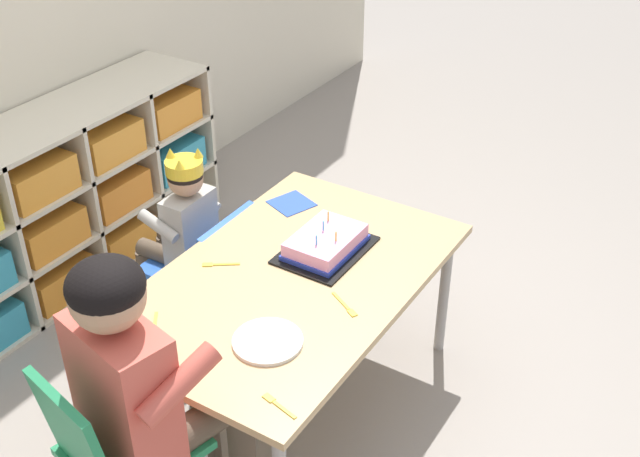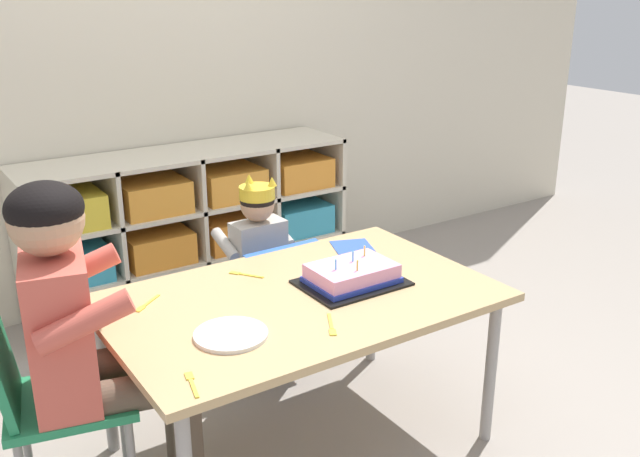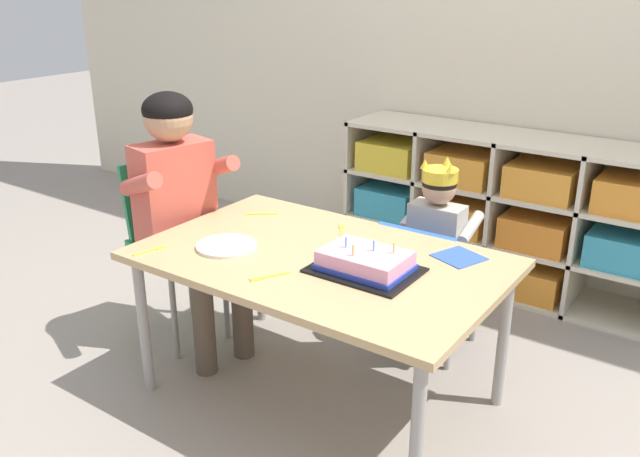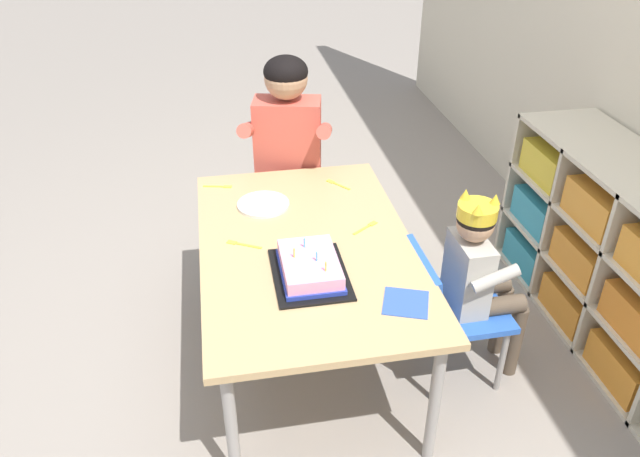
# 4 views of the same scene
# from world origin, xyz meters

# --- Properties ---
(ground) EXTENTS (16.00, 16.00, 0.00)m
(ground) POSITION_xyz_m (0.00, 0.00, 0.00)
(ground) COLOR gray
(storage_cubby_shelf) EXTENTS (1.56, 0.39, 0.76)m
(storage_cubby_shelf) POSITION_xyz_m (0.14, 1.28, 0.37)
(storage_cubby_shelf) COLOR beige
(storage_cubby_shelf) RESTS_ON ground
(activity_table) EXTENTS (1.22, 0.78, 0.56)m
(activity_table) POSITION_xyz_m (0.00, 0.00, 0.52)
(activity_table) COLOR tan
(activity_table) RESTS_ON ground
(classroom_chair_blue) EXTENTS (0.35, 0.35, 0.56)m
(classroom_chair_blue) POSITION_xyz_m (0.16, 0.51, 0.34)
(classroom_chair_blue) COLOR blue
(classroom_chair_blue) RESTS_ON ground
(child_with_crown) EXTENTS (0.30, 0.31, 0.80)m
(child_with_crown) POSITION_xyz_m (0.16, 0.61, 0.49)
(child_with_crown) COLOR #B2ADA3
(child_with_crown) RESTS_ON ground
(classroom_chair_adult_side) EXTENTS (0.42, 0.37, 0.74)m
(classroom_chair_adult_side) POSITION_xyz_m (-0.79, 0.04, 0.44)
(classroom_chair_adult_side) COLOR #238451
(classroom_chair_adult_side) RESTS_ON ground
(adult_helper_seated) EXTENTS (0.47, 0.45, 1.04)m
(adult_helper_seated) POSITION_xyz_m (-0.67, 0.02, 0.64)
(adult_helper_seated) COLOR #D15647
(adult_helper_seated) RESTS_ON ground
(birthday_cake_on_tray) EXTENTS (0.33, 0.25, 0.11)m
(birthday_cake_on_tray) POSITION_xyz_m (0.19, -0.02, 0.59)
(birthday_cake_on_tray) COLOR black
(birthday_cake_on_tray) RESTS_ON activity_table
(paper_plate_stack) EXTENTS (0.21, 0.21, 0.01)m
(paper_plate_stack) POSITION_xyz_m (-0.31, -0.13, 0.57)
(paper_plate_stack) COLOR white
(paper_plate_stack) RESTS_ON activity_table
(paper_napkin_square) EXTENTS (0.18, 0.18, 0.00)m
(paper_napkin_square) POSITION_xyz_m (0.39, 0.26, 0.56)
(paper_napkin_square) COLOR #3356B7
(paper_napkin_square) RESTS_ON activity_table
(fork_near_cake_tray) EXTENTS (0.11, 0.09, 0.00)m
(fork_near_cake_tray) POSITION_xyz_m (-0.44, 0.20, 0.56)
(fork_near_cake_tray) COLOR yellow
(fork_near_cake_tray) RESTS_ON activity_table
(fork_near_child_seat) EXTENTS (0.08, 0.11, 0.00)m
(fork_near_child_seat) POSITION_xyz_m (-0.07, 0.24, 0.56)
(fork_near_child_seat) COLOR yellow
(fork_near_child_seat) RESTS_ON activity_table
(fork_scattered_mid_table) EXTENTS (0.04, 0.12, 0.00)m
(fork_scattered_mid_table) POSITION_xyz_m (-0.50, -0.30, 0.56)
(fork_scattered_mid_table) COLOR yellow
(fork_scattered_mid_table) RESTS_ON activity_table
(fork_by_napkin) EXTENTS (0.08, 0.13, 0.00)m
(fork_by_napkin) POSITION_xyz_m (-0.04, -0.23, 0.56)
(fork_by_napkin) COLOR yellow
(fork_by_napkin) RESTS_ON activity_table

